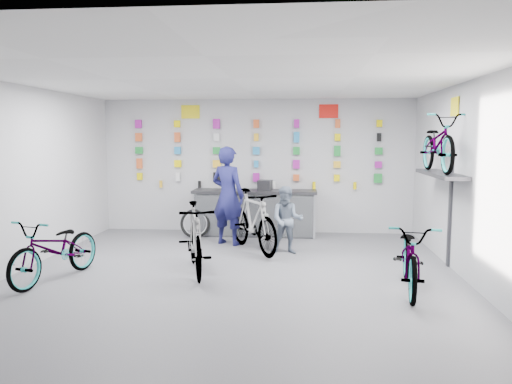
# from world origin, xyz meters

# --- Properties ---
(floor) EXTENTS (8.00, 8.00, 0.00)m
(floor) POSITION_xyz_m (0.00, 0.00, 0.00)
(floor) COLOR #55555A
(floor) RESTS_ON ground
(ceiling) EXTENTS (8.00, 8.00, 0.00)m
(ceiling) POSITION_xyz_m (0.00, 0.00, 3.00)
(ceiling) COLOR white
(ceiling) RESTS_ON wall_back
(wall_back) EXTENTS (7.00, 0.00, 7.00)m
(wall_back) POSITION_xyz_m (0.00, 4.00, 1.50)
(wall_back) COLOR silver
(wall_back) RESTS_ON floor
(wall_front) EXTENTS (7.00, 0.00, 7.00)m
(wall_front) POSITION_xyz_m (0.00, -4.00, 1.50)
(wall_front) COLOR silver
(wall_front) RESTS_ON floor
(wall_left) EXTENTS (0.00, 8.00, 8.00)m
(wall_left) POSITION_xyz_m (-3.50, 0.00, 1.50)
(wall_left) COLOR silver
(wall_left) RESTS_ON floor
(wall_right) EXTENTS (0.00, 8.00, 8.00)m
(wall_right) POSITION_xyz_m (3.50, 0.00, 1.50)
(wall_right) COLOR silver
(wall_right) RESTS_ON floor
(counter) EXTENTS (2.70, 0.66, 1.00)m
(counter) POSITION_xyz_m (0.00, 3.54, 0.49)
(counter) COLOR black
(counter) RESTS_ON floor
(merch_wall) EXTENTS (5.57, 0.08, 1.56)m
(merch_wall) POSITION_xyz_m (-0.06, 3.93, 1.79)
(merch_wall) COLOR #FFE400
(merch_wall) RESTS_ON wall_back
(wall_bracket) EXTENTS (0.39, 1.90, 2.00)m
(wall_bracket) POSITION_xyz_m (3.33, 1.20, 1.46)
(wall_bracket) COLOR #333338
(wall_bracket) RESTS_ON wall_right
(sign_left) EXTENTS (0.42, 0.02, 0.30)m
(sign_left) POSITION_xyz_m (-1.50, 3.98, 2.72)
(sign_left) COLOR yellow
(sign_left) RESTS_ON wall_back
(sign_right) EXTENTS (0.42, 0.02, 0.30)m
(sign_right) POSITION_xyz_m (1.60, 3.98, 2.72)
(sign_right) COLOR red
(sign_right) RESTS_ON wall_back
(sign_side) EXTENTS (0.02, 0.40, 0.30)m
(sign_side) POSITION_xyz_m (3.48, 1.20, 2.65)
(sign_side) COLOR yellow
(sign_side) RESTS_ON wall_right
(bike_left) EXTENTS (1.08, 1.95, 0.97)m
(bike_left) POSITION_xyz_m (-2.65, -0.18, 0.49)
(bike_left) COLOR gray
(bike_left) RESTS_ON floor
(bike_center) EXTENTS (1.04, 1.93, 1.12)m
(bike_center) POSITION_xyz_m (-0.65, 0.40, 0.56)
(bike_center) COLOR gray
(bike_center) RESTS_ON floor
(bike_right) EXTENTS (0.91, 1.97, 1.00)m
(bike_right) POSITION_xyz_m (2.56, -0.22, 0.50)
(bike_right) COLOR gray
(bike_right) RESTS_ON floor
(bike_service) EXTENTS (1.47, 1.96, 1.18)m
(bike_service) POSITION_xyz_m (0.12, 2.00, 0.59)
(bike_service) COLOR gray
(bike_service) RESTS_ON floor
(bike_wall) EXTENTS (0.63, 1.80, 0.95)m
(bike_wall) POSITION_xyz_m (3.25, 1.20, 2.05)
(bike_wall) COLOR gray
(bike_wall) RESTS_ON wall_bracket
(clerk) EXTENTS (0.85, 0.73, 1.97)m
(clerk) POSITION_xyz_m (-0.45, 2.58, 0.99)
(clerk) COLOR #17184E
(clerk) RESTS_ON floor
(customer) EXTENTS (0.63, 0.50, 1.25)m
(customer) POSITION_xyz_m (0.76, 1.88, 0.63)
(customer) COLOR slate
(customer) RESTS_ON floor
(spare_wheel) EXTENTS (0.68, 0.39, 0.63)m
(spare_wheel) POSITION_xyz_m (-1.25, 3.17, 0.30)
(spare_wheel) COLOR black
(spare_wheel) RESTS_ON floor
(register) EXTENTS (0.32, 0.34, 0.22)m
(register) POSITION_xyz_m (0.23, 3.55, 1.11)
(register) COLOR black
(register) RESTS_ON counter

